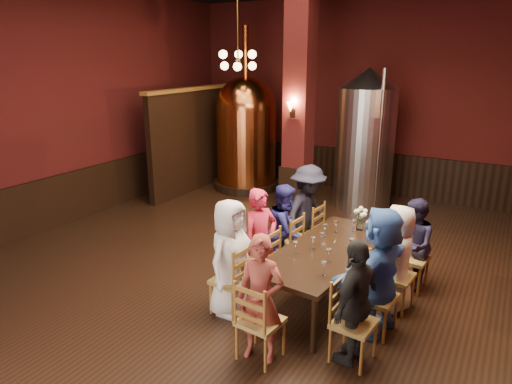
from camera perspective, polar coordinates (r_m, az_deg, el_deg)
The scene contains 38 objects.
room at distance 6.76m, azimuth -2.39°, elevation 8.48°, with size 10.00×10.02×4.50m.
wainscot_back at distance 11.52m, azimuth 11.06°, elevation 2.87°, with size 7.90×0.08×1.00m, color black.
wainscot_left at distance 9.81m, azimuth -22.19°, elevation -0.57°, with size 0.08×9.90×1.00m, color black.
column at distance 9.34m, azimuth 5.41°, elevation 10.78°, with size 0.58×0.58×4.50m, color #410D10.
partition at distance 11.33m, azimuth -7.37°, elevation 6.43°, with size 0.22×3.50×2.40m, color black.
pendant_cluster at distance 10.10m, azimuth -2.26°, elevation 16.14°, with size 0.90×0.90×1.70m, color #A57226, non-canonical shape.
sconce_column at distance 9.08m, azimuth 4.59°, elevation 10.31°, with size 0.20×0.20×0.36m, color black, non-canonical shape.
dining_table at distance 6.22m, azimuth 8.81°, elevation -7.51°, with size 1.22×2.48×0.75m.
chair_0 at distance 5.97m, azimuth -3.20°, elevation -10.87°, with size 0.46×0.46×0.92m, color #9B6427, non-canonical shape.
person_0 at distance 5.83m, azimuth -3.25°, elevation -8.19°, with size 0.75×0.49×1.54m, color white.
chair_1 at distance 6.45m, azimuth 0.54°, elevation -8.62°, with size 0.46×0.46×0.92m, color #9B6427, non-canonical shape.
person_1 at distance 6.33m, azimuth 0.55°, elevation -6.21°, with size 0.55×0.36×1.51m, color #C5213E.
chair_2 at distance 6.95m, azimuth 3.67°, elevation -6.68°, with size 0.46×0.46×0.92m, color #9B6427, non-canonical shape.
person_2 at distance 6.86m, azimuth 3.71°, elevation -4.78°, with size 0.69×0.34×1.42m, color navy.
chair_3 at distance 7.49m, azimuth 6.38°, elevation -4.97°, with size 0.46×0.46×0.92m, color #9B6427, non-canonical shape.
person_3 at distance 7.37m, azimuth 6.46°, elevation -2.62°, with size 1.02×0.58×1.57m, color black.
chair_4 at distance 5.22m, azimuth 12.18°, elevation -15.70°, with size 0.46×0.46×0.92m, color #9B6427, non-canonical shape.
person_4 at distance 5.09m, azimuth 12.36°, elevation -13.28°, with size 0.84×0.35×1.43m, color black.
chair_5 at distance 5.76m, azimuth 14.91°, elevation -12.56°, with size 0.46×0.46×0.92m, color #9B6427, non-canonical shape.
person_5 at distance 5.61m, azimuth 15.17°, elevation -9.56°, with size 1.48×0.47×1.59m, color #3B65B1.
chair_6 at distance 6.32m, azimuth 17.08°, elevation -9.98°, with size 0.46×0.46×0.92m, color #9B6427, non-canonical shape.
person_6 at distance 6.22m, azimuth 17.28°, elevation -7.90°, with size 0.70×0.45×1.43m, color beige.
chair_7 at distance 6.91m, azimuth 18.90°, elevation -7.79°, with size 0.46×0.46×0.92m, color #9B6427, non-canonical shape.
person_7 at distance 6.83m, azimuth 19.06°, elevation -6.22°, with size 0.65×0.32×1.33m, color #1F1D3A.
chair_8 at distance 5.15m, azimuth 0.57°, elevation -15.78°, with size 0.46×0.46×0.92m, color #9B6427, non-canonical shape.
person_8 at distance 5.01m, azimuth 0.57°, elevation -13.24°, with size 0.53×0.35×1.45m, color #953C31.
copper_kettle at distance 11.20m, azimuth -1.23°, elevation 7.52°, with size 1.91×1.91×3.86m.
steel_vessel at distance 10.05m, azimuth 13.50°, elevation 6.43°, with size 1.52×1.52×2.97m.
rose_vase at distance 6.85m, azimuth 12.92°, elevation -2.81°, with size 0.20×0.20×0.35m.
wine_glass_0 at distance 6.16m, azimuth 11.85°, elevation -6.46°, with size 0.07×0.07×0.17m, color white, non-canonical shape.
wine_glass_1 at distance 5.95m, azimuth 4.93°, elevation -6.99°, with size 0.07×0.07×0.17m, color white, non-canonical shape.
wine_glass_2 at distance 6.28m, azimuth 8.18°, elevation -5.80°, with size 0.07×0.07×0.17m, color white, non-canonical shape.
wine_glass_3 at distance 5.80m, azimuth 9.07°, elevation -7.83°, with size 0.07×0.07×0.17m, color white, non-canonical shape.
wine_glass_4 at distance 6.82m, azimuth 12.13°, elevation -4.11°, with size 0.07×0.07×0.17m, color white, non-canonical shape.
wine_glass_5 at distance 6.74m, azimuth 9.96°, elevation -4.27°, with size 0.07×0.07×0.17m, color white, non-canonical shape.
wine_glass_6 at distance 5.46m, azimuth 8.45°, elevation -9.41°, with size 0.07×0.07×0.17m, color white, non-canonical shape.
wine_glass_7 at distance 6.12m, azimuth 7.12°, elevation -6.39°, with size 0.07×0.07×0.17m, color white, non-canonical shape.
wine_glass_8 at distance 6.58m, azimuth 8.61°, elevation -4.73°, with size 0.07×0.07×0.17m, color white, non-canonical shape.
Camera 1 is at (3.59, -5.64, 3.25)m, focal length 32.00 mm.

